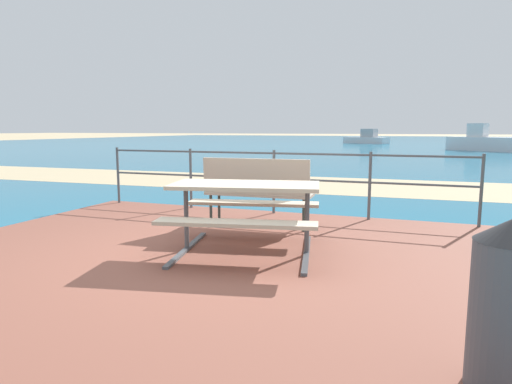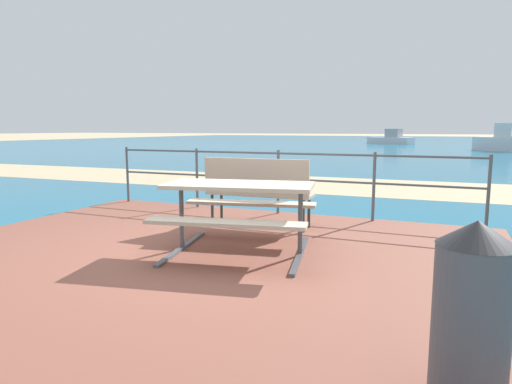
{
  "view_description": "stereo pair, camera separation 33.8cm",
  "coord_description": "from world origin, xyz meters",
  "px_view_note": "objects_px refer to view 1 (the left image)",
  "views": [
    {
      "loc": [
        2.07,
        -4.13,
        1.39
      ],
      "look_at": [
        0.12,
        1.3,
        0.56
      ],
      "focal_mm": 30.88,
      "sensor_mm": 36.0,
      "label": 1
    },
    {
      "loc": [
        2.39,
        -4.01,
        1.39
      ],
      "look_at": [
        0.12,
        1.3,
        0.56
      ],
      "focal_mm": 30.88,
      "sensor_mm": 36.0,
      "label": 2
    }
  ],
  "objects_px": {
    "trash_bin": "(508,305)",
    "boat_mid": "(366,139)",
    "boat_far": "(484,142)",
    "picnic_table": "(245,200)",
    "park_bench": "(257,187)"
  },
  "relations": [
    {
      "from": "picnic_table",
      "to": "boat_mid",
      "type": "height_order",
      "value": "boat_mid"
    },
    {
      "from": "picnic_table",
      "to": "trash_bin",
      "type": "bearing_deg",
      "value": -53.07
    },
    {
      "from": "trash_bin",
      "to": "boat_mid",
      "type": "relative_size",
      "value": 0.19
    },
    {
      "from": "park_bench",
      "to": "trash_bin",
      "type": "relative_size",
      "value": 1.65
    },
    {
      "from": "trash_bin",
      "to": "boat_far",
      "type": "relative_size",
      "value": 0.2
    },
    {
      "from": "boat_mid",
      "to": "boat_far",
      "type": "distance_m",
      "value": 14.89
    },
    {
      "from": "boat_mid",
      "to": "park_bench",
      "type": "bearing_deg",
      "value": 118.88
    },
    {
      "from": "park_bench",
      "to": "boat_far",
      "type": "relative_size",
      "value": 0.34
    },
    {
      "from": "boat_mid",
      "to": "boat_far",
      "type": "bearing_deg",
      "value": 149.91
    },
    {
      "from": "park_bench",
      "to": "boat_far",
      "type": "xyz_separation_m",
      "value": [
        6.03,
        25.48,
        -0.06
      ]
    },
    {
      "from": "boat_far",
      "to": "trash_bin",
      "type": "bearing_deg",
      "value": -58.56
    },
    {
      "from": "trash_bin",
      "to": "boat_far",
      "type": "distance_m",
      "value": 28.82
    },
    {
      "from": "picnic_table",
      "to": "boat_mid",
      "type": "relative_size",
      "value": 0.38
    },
    {
      "from": "trash_bin",
      "to": "boat_far",
      "type": "height_order",
      "value": "boat_far"
    },
    {
      "from": "picnic_table",
      "to": "boat_mid",
      "type": "xyz_separation_m",
      "value": [
        -2.77,
        38.92,
        -0.18
      ]
    }
  ]
}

